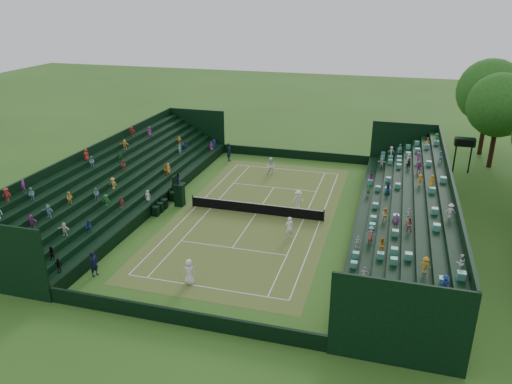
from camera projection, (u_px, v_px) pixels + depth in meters
ground at (256, 214)px, 42.50m from camera, size 160.00×160.00×0.00m
court_surface at (256, 214)px, 42.50m from camera, size 12.97×26.77×0.01m
perimeter_wall_north at (294, 154)px, 56.51m from camera, size 17.17×0.20×1.00m
perimeter_wall_south at (179, 317)px, 28.13m from camera, size 17.17×0.20×1.00m
perimeter_wall_east at (357, 220)px, 40.17m from camera, size 0.20×31.77×1.00m
perimeter_wall_west at (165, 198)px, 44.47m from camera, size 0.20×31.77×1.00m
north_grandstand at (413, 214)px, 38.72m from camera, size 6.60×32.00×4.90m
south_grandstand at (122, 182)px, 45.13m from camera, size 6.60×32.00×4.90m
tennis_net at (256, 208)px, 42.31m from camera, size 11.67×0.10×1.06m
scoreboard_tower at (465, 143)px, 51.14m from camera, size 2.00×1.00×3.70m
umpire_chair at (179, 192)px, 43.71m from camera, size 0.97×0.97×3.04m
courtside_chairs at (168, 200)px, 44.24m from camera, size 0.55×5.52×1.20m
player_near_west at (189, 272)px, 31.99m from camera, size 0.92×0.66×1.74m
player_near_east at (289, 228)px, 37.97m from camera, size 0.77×0.67×1.78m
player_far_west at (271, 166)px, 51.19m from camera, size 0.92×0.73×1.88m
player_far_east at (298, 199)px, 43.29m from camera, size 1.25×1.09×1.68m
line_judge_north at (229, 152)px, 55.58m from camera, size 0.69×0.85×2.01m
line_judge_south at (94, 264)px, 32.90m from camera, size 0.56×0.73×1.79m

